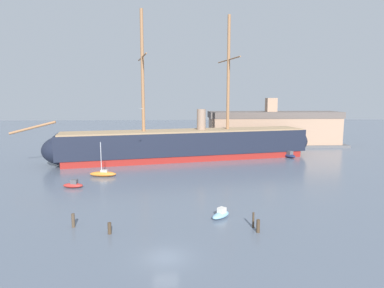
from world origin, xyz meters
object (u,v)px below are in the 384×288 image
(mooring_piling_midwater, at_px, (253,220))
(seagull_in_flight, at_px, (141,109))
(sailboat_distant_centre, at_px, (184,150))
(motorboat_mid_left, at_px, (73,185))
(dinghy_far_left, at_px, (54,158))
(dockside_warehouse_right, at_px, (273,129))
(tall_ship, at_px, (187,144))
(sailboat_alongside_bow, at_px, (103,174))
(motorboat_far_right, at_px, (289,155))
(mooring_piling_right_pair, at_px, (73,220))
(mooring_piling_left_pair, at_px, (258,226))
(motorboat_foreground_right, at_px, (221,214))
(mooring_piling_nearest, at_px, (110,228))

(mooring_piling_midwater, height_order, seagull_in_flight, seagull_in_flight)
(sailboat_distant_centre, bearing_deg, motorboat_mid_left, -117.80)
(dinghy_far_left, distance_m, dockside_warehouse_right, 66.21)
(tall_ship, xyz_separation_m, sailboat_alongside_bow, (-17.35, -17.96, -3.29))
(sailboat_alongside_bow, xyz_separation_m, dinghy_far_left, (-16.41, 19.00, -0.26))
(motorboat_far_right, height_order, mooring_piling_right_pair, motorboat_far_right)
(motorboat_far_right, distance_m, mooring_piling_left_pair, 51.91)
(motorboat_foreground_right, xyz_separation_m, seagull_in_flight, (-12.46, 22.44, 13.04))
(tall_ship, height_order, mooring_piling_left_pair, tall_ship)
(motorboat_foreground_right, bearing_deg, sailboat_alongside_bow, 130.46)
(motorboat_foreground_right, xyz_separation_m, dinghy_far_left, (-36.89, 43.02, -0.15))
(motorboat_foreground_right, height_order, sailboat_distant_centre, sailboat_distant_centre)
(dockside_warehouse_right, bearing_deg, motorboat_mid_left, -135.37)
(motorboat_mid_left, bearing_deg, dinghy_far_left, 115.58)
(dinghy_far_left, height_order, mooring_piling_midwater, mooring_piling_midwater)
(dinghy_far_left, bearing_deg, motorboat_foreground_right, -49.38)
(mooring_piling_right_pair, xyz_separation_m, mooring_piling_midwater, (21.84, -1.12, 0.10))
(dinghy_far_left, xyz_separation_m, mooring_piling_right_pair, (18.53, -45.39, 0.54))
(sailboat_alongside_bow, bearing_deg, tall_ship, 46.00)
(tall_ship, height_order, motorboat_mid_left, tall_ship)
(sailboat_alongside_bow, bearing_deg, dockside_warehouse_right, 41.38)
(seagull_in_flight, bearing_deg, motorboat_mid_left, -149.79)
(seagull_in_flight, bearing_deg, mooring_piling_right_pair, -103.39)
(sailboat_distant_centre, bearing_deg, mooring_piling_midwater, -82.88)
(mooring_piling_nearest, relative_size, mooring_piling_left_pair, 0.88)
(motorboat_foreground_right, relative_size, mooring_piling_midwater, 1.68)
(tall_ship, xyz_separation_m, dinghy_far_left, (-33.75, 1.04, -3.55))
(tall_ship, bearing_deg, dinghy_far_left, 178.23)
(dinghy_far_left, height_order, mooring_piling_right_pair, mooring_piling_right_pair)
(motorboat_foreground_right, xyz_separation_m, mooring_piling_midwater, (3.48, -3.49, 0.49))
(motorboat_far_right, distance_m, dockside_warehouse_right, 22.14)
(tall_ship, relative_size, motorboat_far_right, 16.08)
(sailboat_alongside_bow, relative_size, mooring_piling_nearest, 5.06)
(tall_ship, distance_m, sailboat_distant_centre, 12.52)
(mooring_piling_midwater, bearing_deg, mooring_piling_right_pair, 177.07)
(motorboat_mid_left, relative_size, mooring_piling_nearest, 2.64)
(mooring_piling_midwater, height_order, dockside_warehouse_right, dockside_warehouse_right)
(dinghy_far_left, height_order, mooring_piling_left_pair, mooring_piling_left_pair)
(motorboat_foreground_right, xyz_separation_m, mooring_piling_left_pair, (3.72, -4.92, 0.30))
(motorboat_mid_left, xyz_separation_m, dockside_warehouse_right, (49.37, 48.74, 5.00))
(dockside_warehouse_right, bearing_deg, sailboat_distant_centre, -160.21)
(tall_ship, relative_size, dockside_warehouse_right, 1.64)
(motorboat_mid_left, relative_size, seagull_in_flight, 4.29)
(motorboat_mid_left, bearing_deg, mooring_piling_left_pair, -36.91)
(mooring_piling_nearest, distance_m, mooring_piling_midwater, 17.07)
(motorboat_mid_left, height_order, sailboat_alongside_bow, sailboat_alongside_bow)
(motorboat_mid_left, distance_m, sailboat_alongside_bow, 8.88)
(motorboat_foreground_right, distance_m, mooring_piling_midwater, 4.95)
(sailboat_distant_centre, xyz_separation_m, seagull_in_flight, (-8.75, -31.59, 12.98))
(tall_ship, relative_size, motorboat_mid_left, 20.57)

